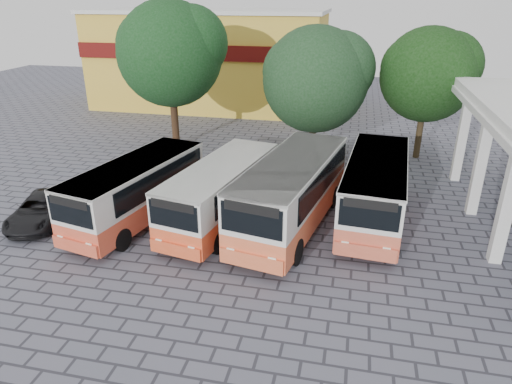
% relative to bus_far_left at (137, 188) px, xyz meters
% --- Properties ---
extents(ground, '(90.00, 90.00, 0.00)m').
position_rel_bus_far_left_xyz_m(ground, '(7.03, -2.11, -1.60)').
color(ground, slate).
rests_on(ground, ground).
extents(shophouse_block, '(20.40, 10.40, 8.30)m').
position_rel_bus_far_left_xyz_m(shophouse_block, '(-3.97, 23.87, 2.57)').
color(shophouse_block, gold).
rests_on(shophouse_block, ground).
extents(bus_far_left, '(3.86, 8.02, 2.76)m').
position_rel_bus_far_left_xyz_m(bus_far_left, '(0.00, 0.00, 0.00)').
color(bus_far_left, '#E15030').
rests_on(bus_far_left, ground).
extents(bus_centre_left, '(3.71, 7.97, 2.75)m').
position_rel_bus_far_left_xyz_m(bus_centre_left, '(3.73, 0.58, -0.00)').
color(bus_centre_left, '#EC5226').
rests_on(bus_centre_left, ground).
extents(bus_centre_right, '(4.18, 8.99, 3.10)m').
position_rel_bus_far_left_xyz_m(bus_centre_right, '(6.81, 0.78, 0.20)').
color(bus_centre_right, '#EB6538').
rests_on(bus_centre_right, ground).
extents(bus_far_right, '(3.14, 8.26, 2.91)m').
position_rel_bus_far_left_xyz_m(bus_far_right, '(10.32, 2.17, 0.09)').
color(bus_far_right, '#D3593C').
rests_on(bus_far_right, ground).
extents(tree_left, '(6.92, 6.59, 9.33)m').
position_rel_bus_far_left_xyz_m(tree_left, '(-2.43, 10.88, 4.65)').
color(tree_left, '#412A19').
rests_on(tree_left, ground).
extents(tree_middle, '(6.65, 6.33, 7.93)m').
position_rel_bus_far_left_xyz_m(tree_middle, '(6.75, 10.89, 3.38)').
color(tree_middle, black).
rests_on(tree_middle, ground).
extents(tree_right, '(5.82, 5.55, 7.89)m').
position_rel_bus_far_left_xyz_m(tree_right, '(13.24, 11.93, 3.70)').
color(tree_right, '#3F321D').
rests_on(tree_right, ground).
extents(parked_car, '(3.01, 4.67, 1.20)m').
position_rel_bus_far_left_xyz_m(parked_car, '(-4.25, -1.11, -1.00)').
color(parked_car, black).
rests_on(parked_car, ground).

